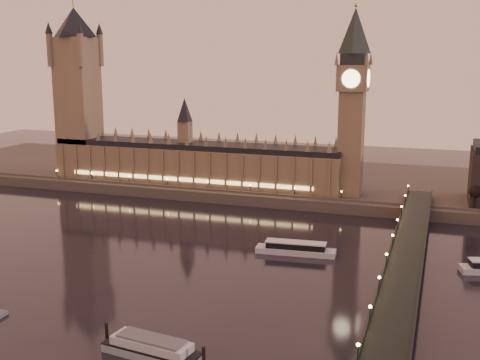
% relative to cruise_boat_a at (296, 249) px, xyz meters
% --- Properties ---
extents(ground, '(700.00, 700.00, 0.00)m').
position_rel_cruise_boat_a_xyz_m(ground, '(-45.74, -29.19, -2.39)').
color(ground, black).
rests_on(ground, ground).
extents(far_embankment, '(560.00, 130.00, 6.00)m').
position_rel_cruise_boat_a_xyz_m(far_embankment, '(-15.74, 135.81, 0.61)').
color(far_embankment, '#423D35').
rests_on(far_embankment, ground).
extents(palace_of_westminster, '(180.00, 26.62, 52.00)m').
position_rel_cruise_boat_a_xyz_m(palace_of_westminster, '(-85.86, 91.80, 19.31)').
color(palace_of_westminster, brown).
rests_on(palace_of_westminster, ground).
extents(victoria_tower, '(31.68, 31.68, 118.00)m').
position_rel_cruise_boat_a_xyz_m(victoria_tower, '(-165.74, 91.81, 63.40)').
color(victoria_tower, brown).
rests_on(victoria_tower, ground).
extents(big_ben, '(17.68, 17.68, 104.00)m').
position_rel_cruise_boat_a_xyz_m(big_ben, '(8.25, 91.80, 61.56)').
color(big_ben, brown).
rests_on(big_ben, ground).
extents(westminster_bridge, '(13.20, 260.00, 15.30)m').
position_rel_cruise_boat_a_xyz_m(westminster_bridge, '(45.87, -29.19, 3.12)').
color(westminster_bridge, black).
rests_on(westminster_bridge, ground).
extents(bare_tree_0, '(6.06, 6.06, 12.32)m').
position_rel_cruise_boat_a_xyz_m(bare_tree_0, '(73.78, 79.81, 12.80)').
color(bare_tree_0, black).
rests_on(bare_tree_0, ground).
extents(cruise_boat_a, '(34.47, 10.40, 5.43)m').
position_rel_cruise_boat_a_xyz_m(cruise_boat_a, '(0.00, 0.00, 0.00)').
color(cruise_boat_a, silver).
rests_on(cruise_boat_a, ground).
extents(moored_barge, '(33.68, 11.94, 6.22)m').
position_rel_cruise_boat_a_xyz_m(moored_barge, '(-17.29, -100.05, 0.23)').
color(moored_barge, '#869EAB').
rests_on(moored_barge, ground).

